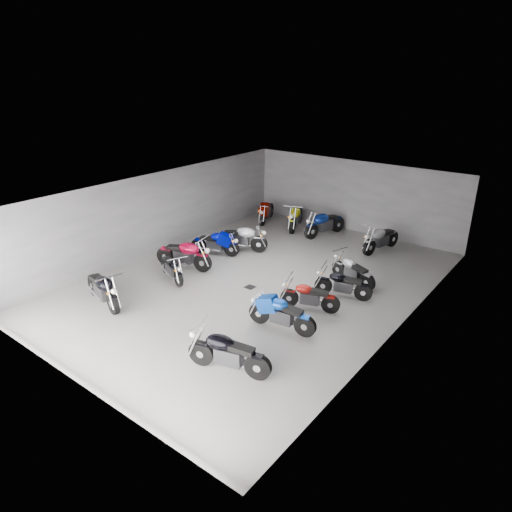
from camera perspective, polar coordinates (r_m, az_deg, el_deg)
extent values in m
plane|color=gray|center=(15.92, 0.37, -3.29)|extent=(14.00, 14.00, 0.00)
cube|color=gray|center=(21.04, 12.13, 7.31)|extent=(10.00, 0.10, 3.20)
cube|color=gray|center=(18.60, -12.01, 5.35)|extent=(0.10, 14.00, 3.20)
cube|color=gray|center=(13.11, 18.04, -2.64)|extent=(0.10, 14.00, 3.20)
cube|color=black|center=(14.81, 0.40, 8.00)|extent=(10.00, 14.00, 0.04)
cube|color=black|center=(15.57, -0.75, -3.90)|extent=(0.32, 0.32, 0.01)
cylinder|color=black|center=(14.47, -17.44, -5.68)|extent=(0.71, 0.30, 0.69)
cylinder|color=black|center=(15.81, -19.59, -3.49)|extent=(0.71, 0.32, 0.69)
cube|color=#2D2D30|center=(15.09, -18.62, -4.17)|extent=(0.76, 0.48, 0.43)
ellipsoid|color=black|center=(14.74, -18.45, -3.29)|extent=(0.82, 0.60, 0.39)
cube|color=black|center=(15.26, -19.22, -2.67)|extent=(0.71, 0.45, 0.20)
cylinder|color=black|center=(15.72, -9.66, -2.81)|extent=(0.58, 0.33, 0.58)
cylinder|color=black|center=(16.87, -11.25, -1.13)|extent=(0.59, 0.35, 0.58)
cube|color=#2D2D30|center=(16.26, -10.51, -1.64)|extent=(0.65, 0.48, 0.36)
ellipsoid|color=black|center=(15.97, -10.33, -0.94)|extent=(0.71, 0.57, 0.33)
cube|color=black|center=(16.41, -10.92, -0.47)|extent=(0.61, 0.45, 0.17)
cylinder|color=black|center=(16.71, -6.68, -0.83)|extent=(0.72, 0.31, 0.71)
cylinder|color=black|center=(17.53, -11.22, 0.01)|extent=(0.73, 0.33, 0.71)
cube|color=#2D2D30|center=(17.06, -9.03, -0.06)|extent=(0.78, 0.49, 0.44)
ellipsoid|color=maroon|center=(16.81, -8.40, 0.92)|extent=(0.83, 0.61, 0.40)
cube|color=black|center=(17.13, -10.09, 1.08)|extent=(0.73, 0.46, 0.20)
cylinder|color=black|center=(18.00, -3.06, 0.88)|extent=(0.62, 0.34, 0.62)
cylinder|color=black|center=(18.48, -7.17, 1.32)|extent=(0.63, 0.36, 0.62)
cube|color=#2D2D30|center=(18.19, -5.15, 1.39)|extent=(0.69, 0.50, 0.39)
ellipsoid|color=#030CB8|center=(18.01, -4.55, 2.24)|extent=(0.75, 0.60, 0.35)
cube|color=black|center=(18.21, -6.09, 2.28)|extent=(0.65, 0.47, 0.18)
cylinder|color=black|center=(18.37, 0.37, 1.49)|extent=(0.68, 0.41, 0.69)
cylinder|color=black|center=(18.77, -4.26, 1.88)|extent=(0.69, 0.43, 0.69)
cube|color=#2D2D30|center=(18.52, -1.98, 2.00)|extent=(0.77, 0.58, 0.43)
ellipsoid|color=#B8B8C0|center=(18.34, -1.28, 2.95)|extent=(0.84, 0.69, 0.39)
cube|color=black|center=(18.50, -3.01, 2.96)|extent=(0.72, 0.54, 0.20)
cylinder|color=black|center=(11.70, -6.85, -11.95)|extent=(0.68, 0.32, 0.67)
cylinder|color=black|center=(11.16, 0.25, -13.68)|extent=(0.69, 0.34, 0.67)
cube|color=#2D2D30|center=(11.35, -3.41, -12.38)|extent=(0.74, 0.49, 0.42)
ellipsoid|color=black|center=(11.24, -4.54, -10.71)|extent=(0.80, 0.60, 0.38)
cube|color=black|center=(11.06, -1.84, -11.52)|extent=(0.70, 0.46, 0.19)
cylinder|color=black|center=(13.36, 0.44, -7.14)|extent=(0.65, 0.22, 0.64)
cylinder|color=black|center=(12.81, 6.15, -8.69)|extent=(0.65, 0.24, 0.64)
cube|color=#2D2D30|center=(13.02, 3.24, -7.53)|extent=(0.68, 0.39, 0.40)
ellipsoid|color=#0F43AD|center=(12.94, 2.40, -6.07)|extent=(0.73, 0.49, 0.36)
cube|color=black|center=(12.76, 4.56, -6.79)|extent=(0.64, 0.36, 0.18)
cylinder|color=black|center=(14.31, 4.21, -5.21)|extent=(0.58, 0.28, 0.57)
cylinder|color=black|center=(14.07, 9.31, -5.99)|extent=(0.59, 0.30, 0.57)
cube|color=#2D2D30|center=(14.13, 6.75, -5.28)|extent=(0.63, 0.43, 0.36)
ellipsoid|color=maroon|center=(14.04, 6.02, -4.13)|extent=(0.69, 0.53, 0.32)
cube|color=black|center=(13.97, 7.94, -4.55)|extent=(0.59, 0.40, 0.16)
cylinder|color=black|center=(15.20, 8.41, -3.66)|extent=(0.59, 0.26, 0.58)
cylinder|color=black|center=(14.99, 13.26, -4.44)|extent=(0.59, 0.28, 0.58)
cube|color=#2D2D30|center=(15.04, 10.84, -3.74)|extent=(0.64, 0.42, 0.36)
ellipsoid|color=black|center=(14.95, 10.18, -2.63)|extent=(0.69, 0.51, 0.32)
cube|color=black|center=(14.89, 12.00, -3.04)|extent=(0.60, 0.39, 0.16)
cylinder|color=black|center=(16.50, 10.31, -1.61)|extent=(0.59, 0.28, 0.58)
cylinder|color=black|center=(15.71, 13.75, -3.18)|extent=(0.60, 0.30, 0.58)
cube|color=#2D2D30|center=(16.05, 12.01, -2.08)|extent=(0.65, 0.43, 0.37)
ellipsoid|color=#9F9FA4|center=(16.06, 11.57, -0.89)|extent=(0.70, 0.53, 0.33)
cube|color=black|center=(15.78, 12.86, -1.59)|extent=(0.61, 0.40, 0.17)
cylinder|color=black|center=(21.55, 0.81, 4.64)|extent=(0.36, 0.65, 0.65)
cylinder|color=black|center=(22.91, 1.82, 5.71)|extent=(0.38, 0.66, 0.65)
cube|color=#2D2D30|center=(22.20, 1.33, 5.44)|extent=(0.52, 0.72, 0.41)
ellipsoid|color=#920D00|center=(21.90, 1.18, 6.09)|extent=(0.63, 0.79, 0.36)
cube|color=black|center=(22.42, 1.56, 6.37)|extent=(0.49, 0.68, 0.18)
cylinder|color=black|center=(20.54, 4.56, 3.75)|extent=(0.40, 0.72, 0.71)
cylinder|color=black|center=(22.05, 5.42, 5.04)|extent=(0.42, 0.72, 0.71)
cube|color=#2D2D30|center=(21.26, 5.02, 4.70)|extent=(0.58, 0.80, 0.45)
ellipsoid|color=yellow|center=(20.92, 4.92, 5.44)|extent=(0.70, 0.87, 0.40)
cube|color=black|center=(21.50, 5.24, 5.77)|extent=(0.54, 0.75, 0.20)
cylinder|color=black|center=(19.95, 6.94, 3.08)|extent=(0.33, 0.72, 0.71)
cylinder|color=black|center=(21.05, 10.12, 3.93)|extent=(0.35, 0.73, 0.71)
cube|color=#2D2D30|center=(20.46, 8.59, 3.81)|extent=(0.51, 0.78, 0.44)
ellipsoid|color=navy|center=(20.18, 8.16, 4.64)|extent=(0.63, 0.84, 0.40)
cube|color=black|center=(20.61, 9.34, 4.81)|extent=(0.48, 0.73, 0.20)
cylinder|color=black|center=(18.60, 13.94, 1.06)|extent=(0.28, 0.69, 0.68)
cylinder|color=black|center=(19.81, 16.62, 2.09)|extent=(0.30, 0.70, 0.68)
cube|color=#2D2D30|center=(19.16, 15.35, 1.89)|extent=(0.46, 0.74, 0.42)
ellipsoid|color=#9E9EA4|center=(18.87, 15.05, 2.70)|extent=(0.57, 0.80, 0.38)
cube|color=black|center=(19.33, 16.03, 2.93)|extent=(0.43, 0.70, 0.19)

